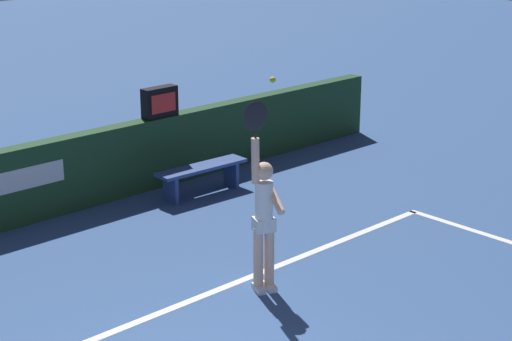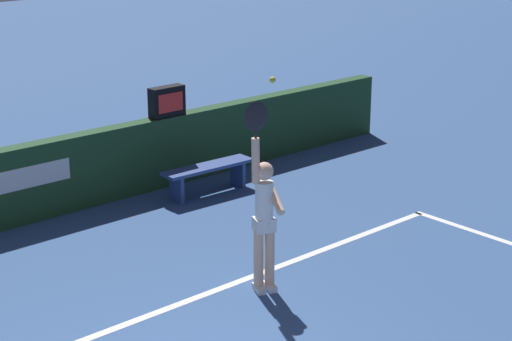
{
  "view_description": "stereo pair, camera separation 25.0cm",
  "coord_description": "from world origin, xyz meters",
  "px_view_note": "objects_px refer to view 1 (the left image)",
  "views": [
    {
      "loc": [
        -3.87,
        -4.82,
        4.49
      ],
      "look_at": [
        2.42,
        1.85,
        1.52
      ],
      "focal_mm": 60.59,
      "sensor_mm": 36.0,
      "label": 1
    },
    {
      "loc": [
        -3.69,
        -4.99,
        4.49
      ],
      "look_at": [
        2.42,
        1.85,
        1.52
      ],
      "focal_mm": 60.59,
      "sensor_mm": 36.0,
      "label": 2
    }
  ],
  "objects_px": {
    "tennis_ball": "(273,80)",
    "speed_display": "(160,102)",
    "tennis_player": "(264,215)",
    "courtside_bench_near": "(202,172)"
  },
  "relations": [
    {
      "from": "tennis_ball",
      "to": "speed_display",
      "type": "bearing_deg",
      "value": 69.43
    },
    {
      "from": "speed_display",
      "to": "tennis_player",
      "type": "distance_m",
      "value": 4.2
    },
    {
      "from": "tennis_player",
      "to": "tennis_ball",
      "type": "distance_m",
      "value": 1.63
    },
    {
      "from": "tennis_player",
      "to": "tennis_ball",
      "type": "bearing_deg",
      "value": -102.62
    },
    {
      "from": "speed_display",
      "to": "tennis_player",
      "type": "xyz_separation_m",
      "value": [
        -1.49,
        -3.91,
        -0.41
      ]
    },
    {
      "from": "speed_display",
      "to": "tennis_player",
      "type": "height_order",
      "value": "tennis_player"
    },
    {
      "from": "speed_display",
      "to": "courtside_bench_near",
      "type": "xyz_separation_m",
      "value": [
        0.16,
        -0.8,
        -1.0
      ]
    },
    {
      "from": "speed_display",
      "to": "tennis_ball",
      "type": "height_order",
      "value": "tennis_ball"
    },
    {
      "from": "tennis_player",
      "to": "courtside_bench_near",
      "type": "height_order",
      "value": "tennis_player"
    },
    {
      "from": "speed_display",
      "to": "tennis_player",
      "type": "relative_size",
      "value": 0.26
    }
  ]
}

